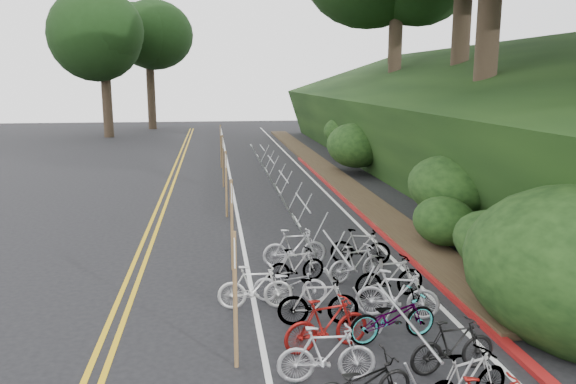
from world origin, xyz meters
name	(u,v)px	position (x,y,z in m)	size (l,w,h in m)	color
ground	(210,361)	(0.00, 0.00, 0.00)	(120.00, 120.00, 0.00)	black
road_markings	(229,223)	(0.63, 10.10, 0.00)	(7.47, 80.00, 0.01)	gold
red_curb	(353,206)	(5.70, 12.00, 0.05)	(0.25, 28.00, 0.10)	maroon
embankment	(454,127)	(12.96, 19.04, 2.57)	(14.30, 48.14, 9.11)	black
bike_rack_front	(404,330)	(3.37, -0.87, 0.80)	(1.09, 3.25, 1.07)	#96999E
bike_racks_rest	(283,183)	(3.00, 13.00, 0.85)	(1.14, 23.00, 1.17)	#96999E
signpost_near	(235,291)	(0.47, -0.28, 1.45)	(0.08, 0.40, 2.53)	brown
signposts_rest	(224,167)	(0.60, 14.00, 1.43)	(0.08, 18.40, 2.50)	brown
bike_front	(255,287)	(1.00, 2.28, 0.51)	(1.70, 0.48, 1.02)	beige
bike_valet	(362,309)	(3.08, 0.83, 0.50)	(3.23, 9.91, 1.08)	slate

